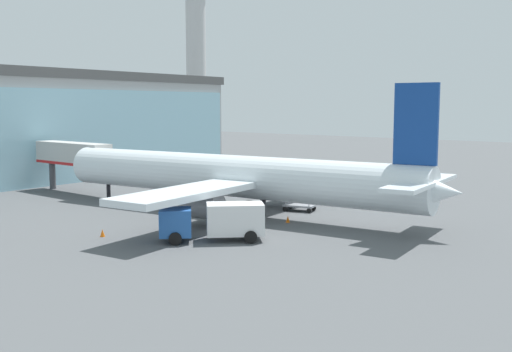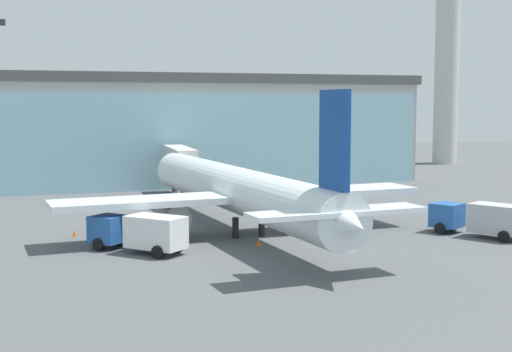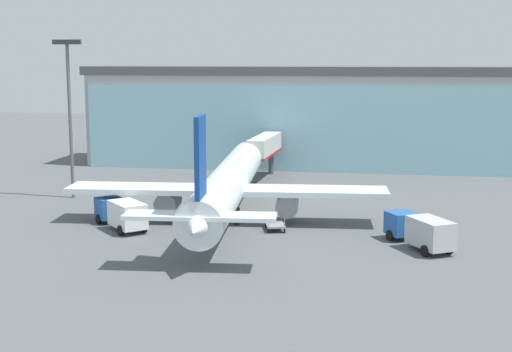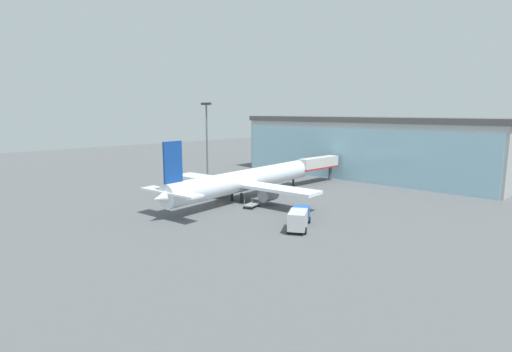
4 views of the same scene
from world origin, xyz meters
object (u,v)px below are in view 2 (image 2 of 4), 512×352
safety_cone_nose (259,242)px  control_tower (448,32)px  safety_cone_wingtip (75,233)px  airplane (239,191)px  catering_truck (140,231)px  fuel_truck (481,218)px  baggage_cart (312,230)px  jet_bridge (180,160)px

safety_cone_nose → control_tower: bearing=50.9°
safety_cone_wingtip → airplane: bearing=-7.3°
catering_truck → airplane: bearing=-102.0°
control_tower → fuel_truck: bearing=-117.2°
airplane → baggage_cart: bearing=-129.0°
jet_bridge → catering_truck: jet_bridge is taller
catering_truck → safety_cone_wingtip: (-4.38, 7.28, -1.19)m
airplane → catering_truck: (-8.41, -5.63, -1.90)m
jet_bridge → safety_cone_nose: size_ratio=20.51×
airplane → safety_cone_nose: (0.17, -5.55, -3.09)m
jet_bridge → catering_truck: bearing=165.8°
safety_cone_nose → fuel_truck: bearing=-3.1°
fuel_truck → airplane: bearing=36.8°
airplane → safety_cone_nose: size_ratio=71.65×
catering_truck → fuel_truck: same height
control_tower → fuel_truck: control_tower is taller
jet_bridge → control_tower: size_ratio=0.30×
jet_bridge → safety_cone_wingtip: jet_bridge is taller
airplane → baggage_cart: size_ratio=12.50×
catering_truck → baggage_cart: catering_truck is taller
airplane → catering_truck: bearing=116.1°
jet_bridge → safety_cone_wingtip: 24.48m
safety_cone_wingtip → fuel_truck: bearing=-14.9°
control_tower → baggage_cart: bearing=-127.3°
jet_bridge → safety_cone_wingtip: bearing=151.4°
fuel_truck → baggage_cart: bearing=42.0°
catering_truck → safety_cone_wingtip: catering_truck is taller
control_tower → catering_truck: size_ratio=5.64×
airplane → fuel_truck: size_ratio=5.39×
catering_truck → control_tower: bearing=-89.4°
baggage_cart → safety_cone_wingtip: bearing=-122.5°
baggage_cart → control_tower: bearing=125.2°
fuel_truck → control_tower: bearing=-60.3°
airplane → safety_cone_wingtip: (-12.79, 1.64, -3.09)m
catering_truck → fuel_truck: 26.21m
jet_bridge → airplane: bearing=-177.0°
jet_bridge → fuel_truck: size_ratio=1.54×
jet_bridge → catering_truck: (-7.15, -28.53, -2.66)m
catering_truck → baggage_cart: bearing=-125.4°
catering_truck → safety_cone_wingtip: bearing=-14.8°
baggage_cart → safety_cone_wingtip: (-17.94, 4.78, -0.23)m
fuel_truck → safety_cone_nose: fuel_truck is taller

